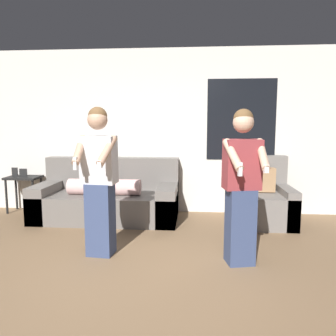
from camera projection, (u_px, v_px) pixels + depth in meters
ground_plane at (129, 298)px, 2.79m from camera, size 14.00×14.00×0.00m
wall_back at (163, 132)px, 5.46m from camera, size 6.75×0.07×2.70m
couch at (108, 199)px, 5.16m from camera, size 2.19×0.99×0.93m
armchair at (262, 201)px, 4.95m from camera, size 0.84×0.93×0.98m
side_table at (24, 182)px, 5.51m from camera, size 0.54×0.38×0.76m
person_left at (99, 180)px, 3.63m from camera, size 0.44×0.48×1.66m
person_right at (242, 186)px, 3.39m from camera, size 0.44×0.51×1.63m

